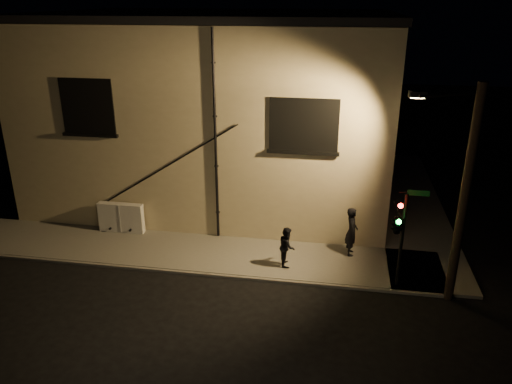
% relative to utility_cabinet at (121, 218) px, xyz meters
% --- Properties ---
extents(ground, '(90.00, 90.00, 0.00)m').
position_rel_utility_cabinet_xyz_m(ground, '(5.95, -2.70, -0.76)').
color(ground, black).
extents(sidewalk, '(21.00, 16.00, 0.12)m').
position_rel_utility_cabinet_xyz_m(sidewalk, '(7.17, 1.69, -0.70)').
color(sidewalk, '#66635C').
rests_on(sidewalk, ground).
extents(building, '(16.20, 12.23, 8.80)m').
position_rel_utility_cabinet_xyz_m(building, '(2.95, 6.29, 3.65)').
color(building, '#C7B78F').
rests_on(building, ground).
extents(utility_cabinet, '(1.93, 0.33, 1.27)m').
position_rel_utility_cabinet_xyz_m(utility_cabinet, '(0.00, 0.00, 0.00)').
color(utility_cabinet, silver).
rests_on(utility_cabinet, sidewalk).
extents(pedestrian_a, '(0.50, 0.73, 1.93)m').
position_rel_utility_cabinet_xyz_m(pedestrian_a, '(9.57, -0.41, 0.33)').
color(pedestrian_a, black).
rests_on(pedestrian_a, sidewalk).
extents(pedestrian_b, '(0.66, 0.80, 1.51)m').
position_rel_utility_cabinet_xyz_m(pedestrian_b, '(7.22, -1.64, 0.12)').
color(pedestrian_b, black).
rests_on(pedestrian_b, sidewalk).
extents(traffic_signal, '(1.23, 2.08, 3.54)m').
position_rel_utility_cabinet_xyz_m(traffic_signal, '(10.95, -2.51, 1.75)').
color(traffic_signal, black).
rests_on(traffic_signal, sidewalk).
extents(streetlamp_pole, '(2.03, 1.39, 7.21)m').
position_rel_utility_cabinet_xyz_m(streetlamp_pole, '(12.72, -2.71, 3.07)').
color(streetlamp_pole, black).
rests_on(streetlamp_pole, ground).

